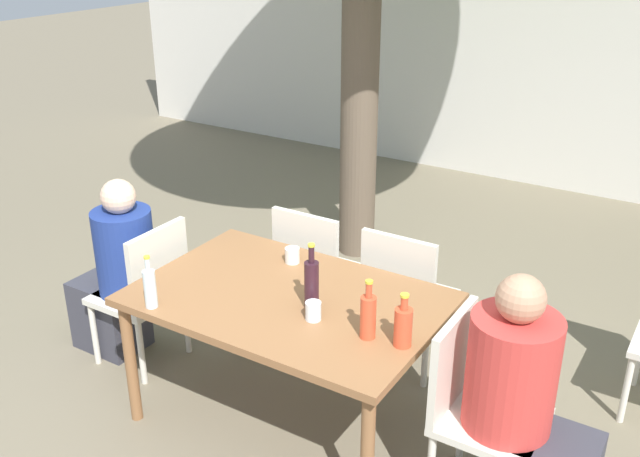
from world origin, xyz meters
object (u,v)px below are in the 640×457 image
object	(u,v)px
patio_chair_3	(405,293)
soda_bottle_2	(403,326)
drinking_glass_1	(313,311)
wine_bottle_3	(312,283)
person_seated_0	(118,278)
person_seated_1	(526,414)
patio_chair_1	(474,400)
water_bottle_1	(150,287)
dining_table_front	(288,308)
soda_bottle_0	(368,316)
patio_chair_2	(315,267)
drinking_glass_0	(292,255)
patio_chair_0	(147,288)

from	to	relation	value
patio_chair_3	soda_bottle_2	size ratio (longest dim) A/B	3.52
drinking_glass_1	wine_bottle_3	bearing A→B (deg)	126.28
person_seated_0	soda_bottle_2	world-z (taller)	person_seated_0
patio_chair_3	drinking_glass_1	world-z (taller)	patio_chair_3
person_seated_1	soda_bottle_2	distance (m)	0.63
patio_chair_1	person_seated_1	size ratio (longest dim) A/B	0.77
wine_bottle_3	person_seated_0	bearing A→B (deg)	178.53
wine_bottle_3	drinking_glass_1	world-z (taller)	wine_bottle_3
person_seated_0	water_bottle_1	distance (m)	0.91
dining_table_front	water_bottle_1	distance (m)	0.68
dining_table_front	soda_bottle_0	xyz separation A→B (m)	(0.51, -0.13, 0.18)
person_seated_0	drinking_glass_1	bearing A→B (deg)	85.07
patio_chair_2	patio_chair_3	size ratio (longest dim) A/B	1.00
dining_table_front	soda_bottle_0	world-z (taller)	soda_bottle_0
soda_bottle_2	wine_bottle_3	bearing A→B (deg)	172.50
patio_chair_2	wine_bottle_3	distance (m)	0.97
patio_chair_1	water_bottle_1	bearing A→B (deg)	106.37
dining_table_front	patio_chair_3	size ratio (longest dim) A/B	1.69
dining_table_front	patio_chair_2	xyz separation A→B (m)	(-0.30, 0.73, -0.16)
drinking_glass_0	person_seated_1	bearing A→B (deg)	-12.79
person_seated_0	water_bottle_1	xyz separation A→B (m)	(0.73, -0.43, 0.34)
drinking_glass_0	patio_chair_1	bearing A→B (deg)	-15.21
dining_table_front	person_seated_1	xyz separation A→B (m)	(1.21, -0.00, -0.14)
soda_bottle_0	drinking_glass_0	xyz separation A→B (m)	(-0.70, 0.44, -0.07)
dining_table_front	drinking_glass_1	size ratio (longest dim) A/B	16.70
water_bottle_1	patio_chair_2	bearing A→B (deg)	80.55
soda_bottle_0	soda_bottle_2	world-z (taller)	soda_bottle_0
dining_table_front	soda_bottle_2	bearing A→B (deg)	-8.69
patio_chair_0	person_seated_1	size ratio (longest dim) A/B	0.77
patio_chair_1	soda_bottle_2	distance (m)	0.47
patio_chair_3	person_seated_1	xyz separation A→B (m)	(0.91, -0.73, 0.02)
patio_chair_1	soda_bottle_2	size ratio (longest dim) A/B	3.52
patio_chair_1	patio_chair_3	bearing A→B (deg)	43.12
drinking_glass_1	patio_chair_2	bearing A→B (deg)	121.70
drinking_glass_0	water_bottle_1	bearing A→B (deg)	-112.19
patio_chair_1	drinking_glass_1	xyz separation A→B (m)	(-0.76, -0.12, 0.28)
patio_chair_3	drinking_glass_0	size ratio (longest dim) A/B	10.57
drinking_glass_0	drinking_glass_1	size ratio (longest dim) A/B	0.94
soda_bottle_2	dining_table_front	bearing A→B (deg)	171.31
patio_chair_1	drinking_glass_1	world-z (taller)	patio_chair_1
patio_chair_3	drinking_glass_0	distance (m)	0.70
person_seated_1	patio_chair_2	bearing A→B (deg)	64.30
patio_chair_0	patio_chair_3	world-z (taller)	same
patio_chair_1	soda_bottle_0	xyz separation A→B (m)	(-0.47, -0.13, 0.35)
patio_chair_2	person_seated_0	distance (m)	1.17
dining_table_front	person_seated_0	distance (m)	1.23
person_seated_1	soda_bottle_0	size ratio (longest dim) A/B	4.10
person_seated_1	person_seated_0	bearing A→B (deg)	90.00
patio_chair_3	water_bottle_1	xyz separation A→B (m)	(-0.79, -1.16, 0.34)
patio_chair_2	patio_chair_3	xyz separation A→B (m)	(0.60, 0.00, 0.00)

